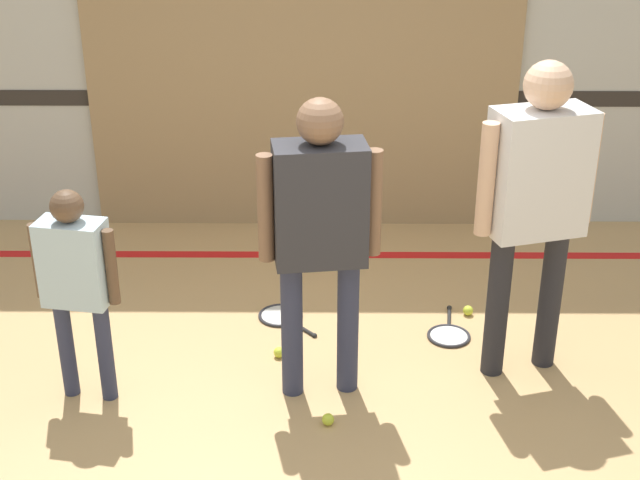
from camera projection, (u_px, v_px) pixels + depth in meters
ground_plane at (322, 411)px, 4.90m from camera, size 16.00×16.00×0.00m
wall_back at (324, 22)px, 6.57m from camera, size 16.00×0.07×3.20m
wall_panel at (303, 95)px, 6.75m from camera, size 3.26×0.05×2.12m
floor_stripe at (324, 255)px, 6.65m from camera, size 14.40×0.10×0.01m
person_instructor at (320, 220)px, 4.64m from camera, size 0.65×0.33×1.71m
person_student_left at (76, 274)px, 4.71m from camera, size 0.47×0.25×1.25m
person_student_right at (537, 189)px, 4.81m from camera, size 0.68×0.42×1.84m
racket_spare_on_floor at (449, 334)px, 5.61m from camera, size 0.31×0.53×0.03m
racket_second_spare at (282, 316)px, 5.81m from camera, size 0.45×0.48×0.03m
tennis_ball_near_instructor at (328, 419)px, 4.78m from camera, size 0.07×0.07×0.07m
tennis_ball_by_spare_racket at (468, 311)px, 5.84m from camera, size 0.07×0.07×0.07m
tennis_ball_stray_left at (296, 310)px, 5.84m from camera, size 0.07×0.07×0.07m
tennis_ball_stray_right at (279, 352)px, 5.38m from camera, size 0.07×0.07×0.07m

